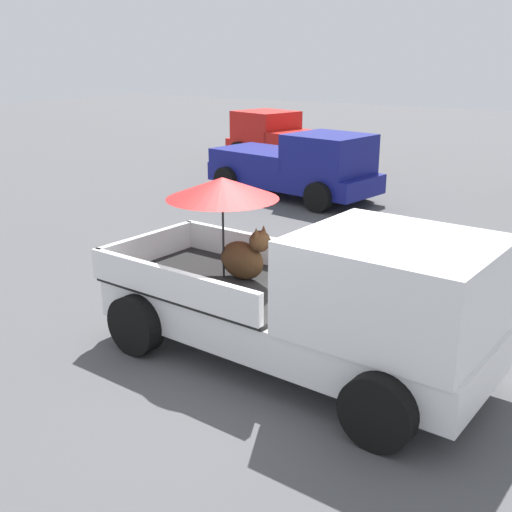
# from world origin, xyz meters

# --- Properties ---
(ground_plane) EXTENTS (80.00, 80.00, 0.00)m
(ground_plane) POSITION_xyz_m (0.00, 0.00, 0.00)
(ground_plane) COLOR #4C4C4F
(pickup_truck_main) EXTENTS (5.18, 2.56, 2.25)m
(pickup_truck_main) POSITION_xyz_m (0.41, -0.02, 0.99)
(pickup_truck_main) COLOR black
(pickup_truck_main) RESTS_ON ground
(pickup_truck_red) EXTENTS (5.03, 2.77, 1.80)m
(pickup_truck_red) POSITION_xyz_m (-4.61, 8.53, 0.87)
(pickup_truck_red) COLOR black
(pickup_truck_red) RESTS_ON ground
(pickup_truck_far) EXTENTS (5.10, 3.09, 1.80)m
(pickup_truck_far) POSITION_xyz_m (-7.62, 12.98, 0.87)
(pickup_truck_far) COLOR black
(pickup_truck_far) RESTS_ON ground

